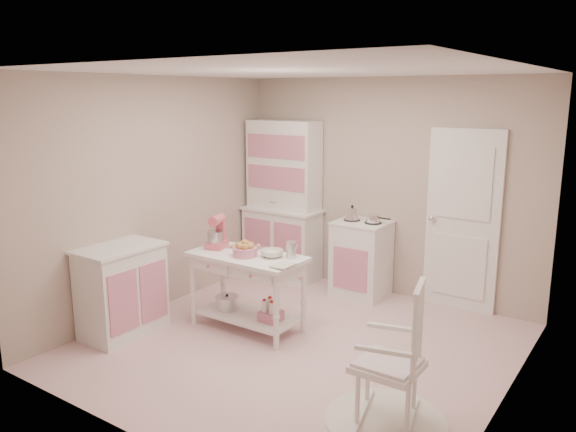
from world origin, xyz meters
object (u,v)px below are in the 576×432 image
object	(u,v)px
hutch	(282,200)
bread_basket	(245,252)
rocking_chair	(388,353)
base_cabinet	(122,291)
stand_mixer	(217,232)
stove	(361,259)
work_table	(247,292)

from	to	relation	value
hutch	bread_basket	world-z (taller)	hutch
rocking_chair	bread_basket	bearing A→B (deg)	145.49
base_cabinet	stand_mixer	world-z (taller)	stand_mixer
base_cabinet	bread_basket	world-z (taller)	base_cabinet
hutch	stand_mixer	world-z (taller)	hutch
hutch	rocking_chair	bearing A→B (deg)	-42.21
stove	rocking_chair	xyz separation A→B (m)	(1.41, -2.31, 0.09)
hutch	base_cabinet	size ratio (longest dim) A/B	2.26
rocking_chair	bread_basket	xyz separation A→B (m)	(-1.90, 0.70, 0.30)
stove	base_cabinet	xyz separation A→B (m)	(-1.47, -2.38, 0.00)
stand_mixer	hutch	bearing A→B (deg)	81.68
hutch	stove	xyz separation A→B (m)	(1.20, -0.05, -0.58)
hutch	rocking_chair	size ratio (longest dim) A/B	1.89
base_cabinet	work_table	world-z (taller)	base_cabinet
stove	work_table	bearing A→B (deg)	-108.01
base_cabinet	rocking_chair	xyz separation A→B (m)	(2.88, 0.07, 0.09)
stove	rocking_chair	size ratio (longest dim) A/B	0.84
stove	stand_mixer	distance (m)	1.87
stove	rocking_chair	world-z (taller)	rocking_chair
hutch	bread_basket	bearing A→B (deg)	-66.84
stove	bread_basket	xyz separation A→B (m)	(-0.49, -1.61, 0.39)
rocking_chair	hutch	bearing A→B (deg)	123.57
rocking_chair	work_table	size ratio (longest dim) A/B	0.92
hutch	work_table	bearing A→B (deg)	-66.80
rocking_chair	stand_mixer	bearing A→B (deg)	147.51
base_cabinet	work_table	xyz separation A→B (m)	(0.96, 0.82, -0.06)
stove	work_table	distance (m)	1.65
base_cabinet	stand_mixer	distance (m)	1.12
stove	bread_basket	world-z (taller)	stove
hutch	stove	distance (m)	1.33
hutch	base_cabinet	bearing A→B (deg)	-96.41
rocking_chair	stand_mixer	xyz separation A→B (m)	(-2.34, 0.77, 0.42)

